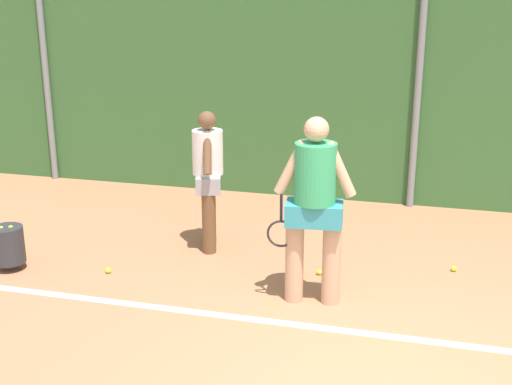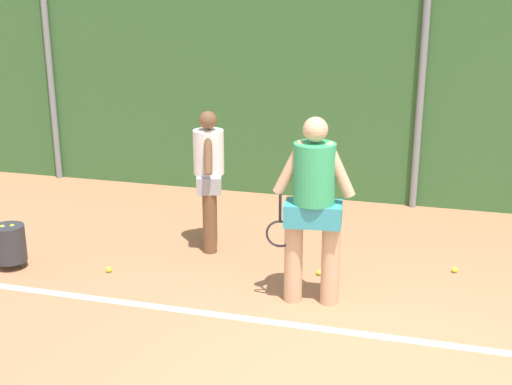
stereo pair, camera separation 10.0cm
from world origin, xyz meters
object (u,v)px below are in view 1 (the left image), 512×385
Objects in this scene: player_midcourt at (208,173)px; tennis_ball_4 at (108,270)px; tennis_ball_3 at (319,272)px; player_foreground_near at (314,202)px; ball_hopper at (8,245)px; tennis_ball_2 at (454,269)px.

tennis_ball_4 is (-0.85, -1.02, -0.91)m from player_midcourt.
tennis_ball_3 and tennis_ball_4 have the same top height.
player_midcourt is (-1.47, 1.13, -0.12)m from player_foreground_near.
ball_hopper reaches higher than tennis_ball_2.
tennis_ball_3 is at bearing -93.71° from player_foreground_near.
ball_hopper is 7.78× the size of tennis_ball_3.
tennis_ball_2 is at bearing 13.70° from ball_hopper.
player_midcourt reaches higher than tennis_ball_3.
player_foreground_near is at bearing -87.59° from tennis_ball_3.
player_foreground_near is 2.54m from tennis_ball_4.
player_foreground_near is 3.70× the size of ball_hopper.
player_midcourt is at bearing 30.93° from ball_hopper.
player_midcourt is 25.53× the size of tennis_ball_3.
tennis_ball_4 is (-2.31, 0.10, -1.03)m from player_foreground_near.
tennis_ball_3 is at bearing 13.56° from tennis_ball_4.
ball_hopper reaches higher than tennis_ball_4.
tennis_ball_2 and tennis_ball_3 have the same top height.
tennis_ball_3 is (1.44, -0.47, -0.91)m from player_midcourt.
player_midcourt reaches higher than ball_hopper.
tennis_ball_2 and tennis_ball_4 have the same top height.
player_foreground_near is at bearing 34.70° from player_midcourt.
tennis_ball_2 is (1.42, 1.13, -1.03)m from player_foreground_near.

